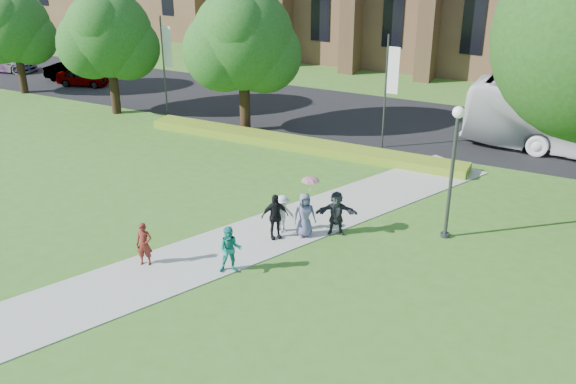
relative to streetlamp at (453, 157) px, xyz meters
The scene contains 20 objects.
ground 10.46m from the streetlamp, 139.09° to the right, with size 160.00×160.00×0.00m, color #3E661E.
road 15.79m from the streetlamp, 119.05° to the left, with size 160.00×10.00×0.02m, color black.
footpath 9.86m from the streetlamp, 143.75° to the right, with size 3.20×30.00×0.04m, color #B2B2A8.
flower_hedge 12.02m from the streetlamp, 144.81° to the left, with size 18.00×1.40×0.45m, color #9DA821.
streetlamp is the anchor object (origin of this frame).
street_tree_0 23.77m from the streetlamp, 161.57° to the left, with size 5.20×5.20×7.50m.
street_tree_1 15.81m from the streetlamp, 149.35° to the left, with size 5.60×5.60×8.05m.
street_tree_2 32.65m from the streetlamp, 164.90° to the left, with size 4.80×4.80×6.95m.
banner_pole_0 10.23m from the streetlamp, 121.76° to the left, with size 0.70×0.10×6.00m.
banner_pole_1 21.25m from the streetlamp, 155.83° to the left, with size 0.70×0.10×6.00m.
car_0 31.60m from the streetlamp, 157.96° to the left, with size 1.49×3.70×1.26m, color gray.
car_1 33.32m from the streetlamp, 157.87° to the left, with size 1.47×4.20×1.39m, color gray.
car_2 40.06m from the streetlamp, 161.62° to the left, with size 2.11×5.20×1.51m, color gray.
pedestrian_0 11.67m from the streetlamp, 142.76° to the right, with size 0.58×0.38×1.59m, color maroon.
pedestrian_1 8.88m from the streetlamp, 135.31° to the right, with size 0.84×0.65×1.72m, color teal.
pedestrian_2 6.80m from the streetlamp, 156.77° to the right, with size 1.01×0.58×1.56m, color silver.
pedestrian_3 7.02m from the streetlamp, 152.36° to the right, with size 1.07×0.44×1.82m, color black.
pedestrian_4 5.96m from the streetlamp, 153.96° to the right, with size 0.87×0.57×1.78m, color slate.
pedestrian_5 4.87m from the streetlamp, 156.79° to the right, with size 1.63×0.52×1.76m, color #272A2F.
parasol 5.40m from the streetlamp, 154.08° to the right, with size 0.68×0.68×0.60m, color #D999AD.
Camera 1 is at (11.82, -16.07, 11.64)m, focal length 40.00 mm.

